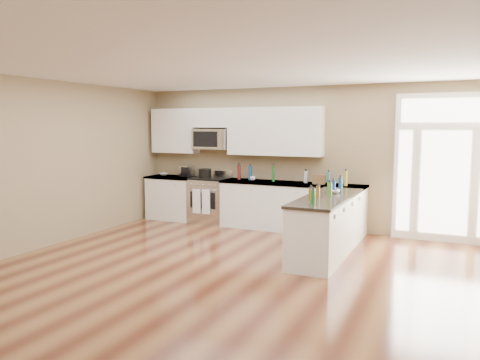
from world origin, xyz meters
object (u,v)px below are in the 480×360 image
object	(u,v)px
stockpot	(205,173)
toaster_oven	(187,171)
peninsula_cabinet	(327,228)
kitchen_range	(210,200)

from	to	relation	value
stockpot	toaster_oven	bearing A→B (deg)	166.39
stockpot	toaster_oven	size ratio (longest dim) A/B	0.92
stockpot	toaster_oven	distance (m)	0.52
peninsula_cabinet	toaster_oven	size ratio (longest dim) A/B	7.96
stockpot	toaster_oven	world-z (taller)	toaster_oven
kitchen_range	stockpot	bearing A→B (deg)	-145.73
stockpot	toaster_oven	xyz separation A→B (m)	(-0.51, 0.12, 0.01)
kitchen_range	toaster_oven	xyz separation A→B (m)	(-0.59, 0.06, 0.59)
peninsula_cabinet	kitchen_range	bearing A→B (deg)	153.28
kitchen_range	stockpot	distance (m)	0.58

